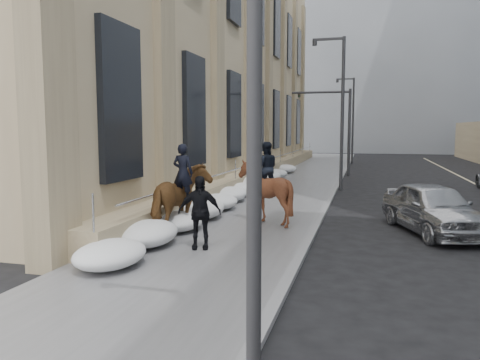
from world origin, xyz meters
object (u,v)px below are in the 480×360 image
mounted_horse_left (181,198)px  pedestrian (199,212)px  mounted_horse_right (265,189)px  car_silver (433,208)px

mounted_horse_left → pedestrian: size_ratio=1.40×
mounted_horse_left → mounted_horse_right: bearing=-127.0°
mounted_horse_left → pedestrian: (1.10, -1.41, -0.13)m
mounted_horse_left → pedestrian: 1.80m
mounted_horse_right → pedestrian: 3.87m
mounted_horse_left → pedestrian: mounted_horse_left is taller
mounted_horse_left → mounted_horse_right: 3.10m
mounted_horse_right → mounted_horse_left: bearing=31.9°
mounted_horse_left → car_silver: 7.84m
mounted_horse_left → car_silver: bearing=-155.6°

